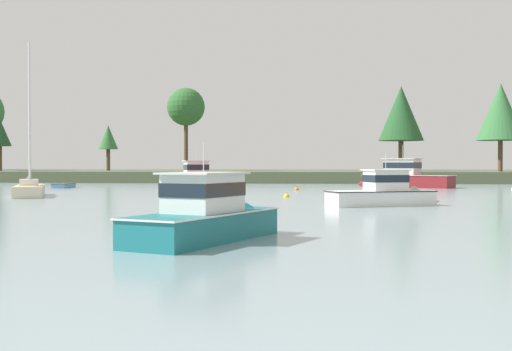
{
  "coord_description": "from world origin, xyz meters",
  "views": [
    {
      "loc": [
        11.22,
        -12.19,
        2.42
      ],
      "look_at": [
        5.76,
        41.1,
        1.51
      ],
      "focal_mm": 45.91,
      "sensor_mm": 36.0,
      "label": 1
    }
  ],
  "objects_px": {
    "mooring_buoy_yellow": "(286,196)",
    "sailboat_cream": "(29,193)",
    "cruiser_white": "(391,197)",
    "cruiser_teal": "(214,223)",
    "dinghy_skyblue": "(64,186)",
    "mooring_buoy_orange": "(297,189)",
    "cruiser_red": "(197,184)",
    "cruiser_maroon": "(399,181)"
  },
  "relations": [
    {
      "from": "cruiser_teal",
      "to": "cruiser_white",
      "type": "bearing_deg",
      "value": 67.52
    },
    {
      "from": "sailboat_cream",
      "to": "cruiser_white",
      "type": "xyz_separation_m",
      "value": [
        26.15,
        -8.6,
        0.23
      ]
    },
    {
      "from": "cruiser_red",
      "to": "mooring_buoy_yellow",
      "type": "relative_size",
      "value": 21.36
    },
    {
      "from": "cruiser_maroon",
      "to": "dinghy_skyblue",
      "type": "distance_m",
      "value": 35.21
    },
    {
      "from": "mooring_buoy_yellow",
      "to": "cruiser_red",
      "type": "bearing_deg",
      "value": 127.91
    },
    {
      "from": "cruiser_red",
      "to": "mooring_buoy_yellow",
      "type": "distance_m",
      "value": 14.64
    },
    {
      "from": "cruiser_teal",
      "to": "cruiser_maroon",
      "type": "bearing_deg",
      "value": 76.95
    },
    {
      "from": "mooring_buoy_yellow",
      "to": "sailboat_cream",
      "type": "bearing_deg",
      "value": -178.05
    },
    {
      "from": "sailboat_cream",
      "to": "cruiser_teal",
      "type": "distance_m",
      "value": 32.56
    },
    {
      "from": "cruiser_white",
      "to": "cruiser_red",
      "type": "bearing_deg",
      "value": 126.93
    },
    {
      "from": "dinghy_skyblue",
      "to": "mooring_buoy_orange",
      "type": "xyz_separation_m",
      "value": [
        24.26,
        -3.74,
        -0.08
      ]
    },
    {
      "from": "cruiser_teal",
      "to": "mooring_buoy_yellow",
      "type": "xyz_separation_m",
      "value": [
        0.83,
        27.34,
        -0.44
      ]
    },
    {
      "from": "cruiser_red",
      "to": "cruiser_teal",
      "type": "bearing_deg",
      "value": -78.14
    },
    {
      "from": "cruiser_red",
      "to": "cruiser_white",
      "type": "bearing_deg",
      "value": -53.07
    },
    {
      "from": "sailboat_cream",
      "to": "mooring_buoy_yellow",
      "type": "xyz_separation_m",
      "value": [
        19.5,
        0.66,
        -0.18
      ]
    },
    {
      "from": "cruiser_maroon",
      "to": "mooring_buoy_orange",
      "type": "height_order",
      "value": "cruiser_maroon"
    },
    {
      "from": "cruiser_white",
      "to": "mooring_buoy_yellow",
      "type": "bearing_deg",
      "value": 125.68
    },
    {
      "from": "cruiser_red",
      "to": "mooring_buoy_orange",
      "type": "height_order",
      "value": "cruiser_red"
    },
    {
      "from": "dinghy_skyblue",
      "to": "cruiser_maroon",
      "type": "bearing_deg",
      "value": 8.99
    },
    {
      "from": "cruiser_red",
      "to": "mooring_buoy_yellow",
      "type": "height_order",
      "value": "cruiser_red"
    },
    {
      "from": "dinghy_skyblue",
      "to": "mooring_buoy_orange",
      "type": "relative_size",
      "value": 7.31
    },
    {
      "from": "cruiser_red",
      "to": "cruiser_maroon",
      "type": "bearing_deg",
      "value": 29.06
    },
    {
      "from": "cruiser_red",
      "to": "cruiser_teal",
      "type": "height_order",
      "value": "cruiser_red"
    },
    {
      "from": "sailboat_cream",
      "to": "cruiser_maroon",
      "type": "height_order",
      "value": "sailboat_cream"
    },
    {
      "from": "cruiser_red",
      "to": "mooring_buoy_orange",
      "type": "relative_size",
      "value": 20.09
    },
    {
      "from": "cruiser_maroon",
      "to": "mooring_buoy_yellow",
      "type": "xyz_separation_m",
      "value": [
        -10.72,
        -22.5,
        -0.63
      ]
    },
    {
      "from": "dinghy_skyblue",
      "to": "cruiser_teal",
      "type": "xyz_separation_m",
      "value": [
        23.22,
        -44.33,
        0.35
      ]
    },
    {
      "from": "cruiser_white",
      "to": "mooring_buoy_yellow",
      "type": "height_order",
      "value": "cruiser_white"
    },
    {
      "from": "cruiser_teal",
      "to": "sailboat_cream",
      "type": "bearing_deg",
      "value": 125.0
    },
    {
      "from": "sailboat_cream",
      "to": "cruiser_white",
      "type": "height_order",
      "value": "sailboat_cream"
    },
    {
      "from": "dinghy_skyblue",
      "to": "cruiser_red",
      "type": "distance_m",
      "value": 16.02
    },
    {
      "from": "sailboat_cream",
      "to": "cruiser_red",
      "type": "height_order",
      "value": "sailboat_cream"
    },
    {
      "from": "dinghy_skyblue",
      "to": "mooring_buoy_yellow",
      "type": "height_order",
      "value": "dinghy_skyblue"
    },
    {
      "from": "dinghy_skyblue",
      "to": "sailboat_cream",
      "type": "bearing_deg",
      "value": -75.55
    },
    {
      "from": "dinghy_skyblue",
      "to": "cruiser_red",
      "type": "height_order",
      "value": "cruiser_red"
    },
    {
      "from": "cruiser_maroon",
      "to": "mooring_buoy_yellow",
      "type": "distance_m",
      "value": 24.93
    },
    {
      "from": "cruiser_maroon",
      "to": "mooring_buoy_orange",
      "type": "relative_size",
      "value": 21.84
    },
    {
      "from": "mooring_buoy_orange",
      "to": "mooring_buoy_yellow",
      "type": "bearing_deg",
      "value": -90.92
    },
    {
      "from": "sailboat_cream",
      "to": "cruiser_red",
      "type": "xyz_separation_m",
      "value": [
        10.51,
        12.21,
        0.35
      ]
    },
    {
      "from": "cruiser_white",
      "to": "mooring_buoy_yellow",
      "type": "distance_m",
      "value": 11.41
    },
    {
      "from": "cruiser_red",
      "to": "mooring_buoy_orange",
      "type": "distance_m",
      "value": 9.38
    },
    {
      "from": "dinghy_skyblue",
      "to": "mooring_buoy_orange",
      "type": "height_order",
      "value": "dinghy_skyblue"
    }
  ]
}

